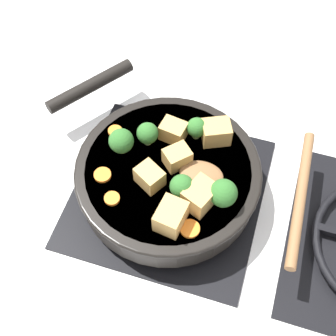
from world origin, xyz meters
The scene contains 19 objects.
ground_plane centered at (0.00, 0.00, 0.00)m, with size 2.40×2.40×0.00m, color white.
front_burner_grate centered at (0.00, 0.00, 0.01)m, with size 0.31×0.31×0.03m.
skillet_pan centered at (0.00, 0.00, 0.06)m, with size 0.36×0.39×0.05m.
wooden_spoon centered at (0.00, 0.14, 0.09)m, with size 0.23×0.20×0.02m.
tofu_cube_center_large centered at (-0.01, 0.01, 0.09)m, with size 0.04×0.03×0.03m, color tan.
tofu_cube_near_handle centered at (0.09, 0.03, 0.10)m, with size 0.05×0.04×0.04m, color tan.
tofu_cube_east_chunk centered at (-0.06, -0.01, 0.09)m, with size 0.04×0.03×0.03m, color tan.
tofu_cube_west_chunk centered at (0.03, -0.02, 0.09)m, with size 0.04×0.03×0.03m, color tan.
tofu_cube_back_piece centered at (-0.08, 0.06, 0.10)m, with size 0.04×0.04×0.04m, color tan.
tofu_cube_front_piece centered at (0.04, 0.06, 0.10)m, with size 0.05×0.04×0.04m, color tan.
broccoli_floret_near_spoon centered at (-0.04, -0.05, 0.10)m, with size 0.03×0.03×0.04m.
broccoli_floret_center_top centered at (0.04, 0.03, 0.10)m, with size 0.04×0.04×0.04m.
broccoli_floret_east_rim centered at (-0.07, 0.03, 0.10)m, with size 0.03×0.03×0.04m.
broccoli_floret_west_rim centered at (-0.01, -0.08, 0.11)m, with size 0.04×0.04×0.05m.
broccoli_floret_north_edge centered at (0.03, 0.09, 0.11)m, with size 0.04×0.04×0.05m.
carrot_slice_orange_thin centered at (-0.04, -0.10, 0.08)m, with size 0.02×0.02×0.01m, color orange.
carrot_slice_near_center centered at (0.09, 0.06, 0.08)m, with size 0.03×0.03×0.01m, color orange.
carrot_slice_edge_slice centered at (0.08, -0.06, 0.08)m, with size 0.02×0.02×0.01m, color orange.
carrot_slice_under_broccoli centered at (0.04, -0.09, 0.08)m, with size 0.03×0.03×0.01m, color orange.
Camera 1 is at (0.37, 0.12, 0.69)m, focal length 50.00 mm.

